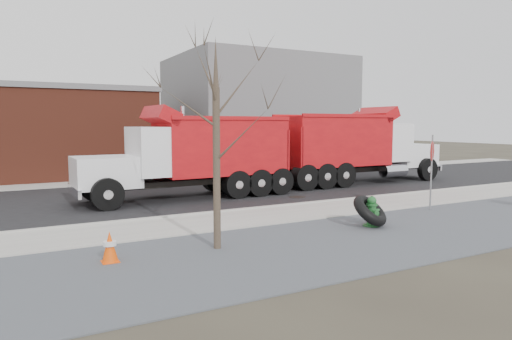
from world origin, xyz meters
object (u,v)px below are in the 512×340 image
truck_tire (370,211)px  dump_truck_red_b (195,152)px  fire_hydrant (372,213)px  dump_truck_red_a (353,145)px  stop_sign (432,159)px

truck_tire → dump_truck_red_b: 8.28m
fire_hydrant → dump_truck_red_b: 8.30m
truck_tire → dump_truck_red_a: 10.60m
stop_sign → fire_hydrant: bearing=-174.2°
fire_hydrant → stop_sign: size_ratio=0.35×
fire_hydrant → dump_truck_red_b: dump_truck_red_b is taller
fire_hydrant → dump_truck_red_a: dump_truck_red_a is taller
fire_hydrant → dump_truck_red_a: (6.27, 8.31, 1.58)m
dump_truck_red_a → dump_truck_red_b: 9.04m
fire_hydrant → truck_tire: size_ratio=0.62×
dump_truck_red_a → truck_tire: bearing=-127.5°
fire_hydrant → stop_sign: (3.67, 0.98, 1.43)m
fire_hydrant → dump_truck_red_b: bearing=115.9°
stop_sign → dump_truck_red_b: size_ratio=0.30×
truck_tire → stop_sign: stop_sign is taller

